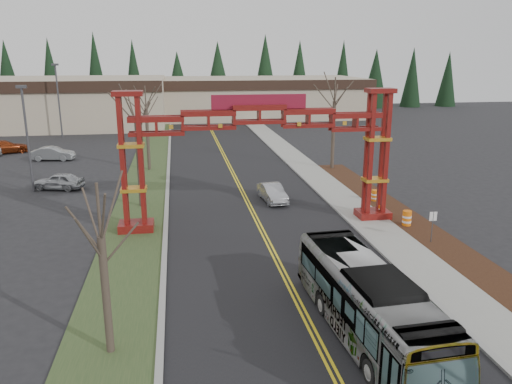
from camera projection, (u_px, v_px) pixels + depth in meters
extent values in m
cube|color=black|center=(245.00, 196.00, 40.07)|extent=(12.00, 110.00, 0.02)
cube|color=yellow|center=(243.00, 196.00, 40.04)|extent=(0.12, 100.00, 0.01)
cube|color=yellow|center=(246.00, 196.00, 40.08)|extent=(0.12, 100.00, 0.01)
cube|color=#979692|center=(319.00, 192.00, 40.98)|extent=(0.30, 110.00, 0.15)
cube|color=gray|center=(336.00, 192.00, 41.20)|extent=(2.60, 110.00, 0.14)
cube|color=black|center=(466.00, 261.00, 27.31)|extent=(2.60, 50.00, 0.12)
cube|color=#2F4623|center=(143.00, 200.00, 38.84)|extent=(4.00, 110.00, 0.08)
cube|color=#979692|center=(167.00, 199.00, 39.11)|extent=(0.30, 110.00, 0.15)
cube|color=#580B0C|center=(136.00, 227.00, 32.11)|extent=(2.20, 1.60, 0.60)
cube|color=#580B0C|center=(122.00, 163.00, 30.55)|extent=(0.28, 0.28, 8.00)
cube|color=#580B0C|center=(141.00, 162.00, 30.72)|extent=(0.28, 0.28, 8.00)
cube|color=#580B0C|center=(123.00, 160.00, 31.22)|extent=(0.28, 0.28, 8.00)
cube|color=#580B0C|center=(141.00, 160.00, 31.39)|extent=(0.28, 0.28, 8.00)
cube|color=gold|center=(134.00, 189.00, 31.45)|extent=(1.60, 1.10, 0.22)
cube|color=gold|center=(131.00, 145.00, 30.71)|extent=(1.60, 1.10, 0.22)
cube|color=#580B0C|center=(127.00, 93.00, 29.88)|extent=(1.80, 1.20, 0.30)
cube|color=#580B0C|center=(373.00, 215.00, 34.54)|extent=(2.20, 1.60, 0.60)
cube|color=#580B0C|center=(371.00, 155.00, 32.98)|extent=(0.28, 0.28, 8.00)
cube|color=#580B0C|center=(386.00, 154.00, 33.15)|extent=(0.28, 0.28, 8.00)
cube|color=#580B0C|center=(367.00, 153.00, 33.65)|extent=(0.28, 0.28, 8.00)
cube|color=#580B0C|center=(382.00, 152.00, 33.82)|extent=(0.28, 0.28, 8.00)
cube|color=gold|center=(375.00, 180.00, 33.88)|extent=(1.60, 1.10, 0.22)
cube|color=gold|center=(377.00, 139.00, 33.14)|extent=(1.60, 1.10, 0.22)
cube|color=#580B0C|center=(381.00, 91.00, 32.31)|extent=(1.80, 1.20, 0.30)
cube|color=#580B0C|center=(259.00, 112.00, 31.42)|extent=(16.00, 0.90, 1.00)
cube|color=#580B0C|center=(259.00, 126.00, 31.66)|extent=(16.00, 0.90, 0.60)
cube|color=maroon|center=(259.00, 102.00, 31.25)|extent=(6.00, 0.25, 0.90)
cube|color=tan|center=(18.00, 102.00, 79.29)|extent=(46.00, 22.00, 7.50)
cube|color=tan|center=(258.00, 97.00, 93.05)|extent=(38.00, 20.00, 7.00)
cube|color=black|center=(267.00, 85.00, 82.72)|extent=(38.00, 0.40, 1.60)
cone|color=black|center=(3.00, 79.00, 96.40)|extent=(5.60, 5.60, 13.00)
cylinder|color=#382D26|center=(7.00, 109.00, 97.90)|extent=(0.80, 0.80, 1.60)
cone|color=black|center=(49.00, 79.00, 97.69)|extent=(5.60, 5.60, 13.00)
cylinder|color=#382D26|center=(52.00, 108.00, 99.19)|extent=(0.80, 0.80, 1.60)
cone|color=black|center=(94.00, 79.00, 98.98)|extent=(5.60, 5.60, 13.00)
cylinder|color=#382D26|center=(96.00, 108.00, 100.48)|extent=(0.80, 0.80, 1.60)
cone|color=black|center=(138.00, 79.00, 100.27)|extent=(5.60, 5.60, 13.00)
cylinder|color=#382D26|center=(140.00, 107.00, 101.77)|extent=(0.80, 0.80, 1.60)
cone|color=black|center=(180.00, 78.00, 101.56)|extent=(5.60, 5.60, 13.00)
cylinder|color=#382D26|center=(182.00, 106.00, 103.07)|extent=(0.80, 0.80, 1.60)
cone|color=black|center=(222.00, 78.00, 102.85)|extent=(5.60, 5.60, 13.00)
cylinder|color=#382D26|center=(223.00, 106.00, 104.36)|extent=(0.80, 0.80, 1.60)
cone|color=black|center=(263.00, 78.00, 104.14)|extent=(5.60, 5.60, 13.00)
cylinder|color=#382D26|center=(262.00, 105.00, 105.65)|extent=(0.80, 0.80, 1.60)
cone|color=black|center=(302.00, 77.00, 105.43)|extent=(5.60, 5.60, 13.00)
cylinder|color=#382D26|center=(301.00, 105.00, 106.94)|extent=(0.80, 0.80, 1.60)
cone|color=black|center=(341.00, 77.00, 106.72)|extent=(5.60, 5.60, 13.00)
cylinder|color=#382D26|center=(340.00, 104.00, 108.23)|extent=(0.80, 0.80, 1.60)
cone|color=black|center=(378.00, 77.00, 108.02)|extent=(5.60, 5.60, 13.00)
cylinder|color=#382D26|center=(377.00, 103.00, 109.52)|extent=(0.80, 0.80, 1.60)
cone|color=black|center=(415.00, 77.00, 109.31)|extent=(5.60, 5.60, 13.00)
cylinder|color=#382D26|center=(413.00, 103.00, 110.81)|extent=(0.80, 0.80, 1.60)
cone|color=black|center=(451.00, 76.00, 110.60)|extent=(5.60, 5.60, 13.00)
cylinder|color=#382D26|center=(448.00, 102.00, 112.10)|extent=(0.80, 0.80, 1.60)
imported|color=#A9ADB1|center=(368.00, 303.00, 19.68)|extent=(3.09, 10.81, 2.98)
imported|color=#A5A8AD|center=(272.00, 193.00, 38.58)|extent=(1.86, 4.24, 1.35)
imported|color=#AFB2B7|center=(59.00, 181.00, 42.05)|extent=(4.48, 2.75, 1.42)
imported|color=maroon|center=(5.00, 147.00, 57.55)|extent=(5.63, 4.12, 1.52)
imported|color=#95999C|center=(53.00, 154.00, 53.73)|extent=(4.63, 2.04, 1.48)
cylinder|color=#382D26|center=(106.00, 296.00, 18.39)|extent=(0.30, 0.30, 4.71)
cylinder|color=#382D26|center=(99.00, 211.00, 17.52)|extent=(0.11, 0.11, 2.07)
cylinder|color=#382D26|center=(139.00, 165.00, 36.53)|extent=(0.34, 0.34, 6.39)
cylinder|color=#382D26|center=(136.00, 106.00, 35.40)|extent=(0.13, 0.13, 2.32)
cylinder|color=#382D26|center=(148.00, 139.00, 48.56)|extent=(0.31, 0.31, 6.13)
cylinder|color=#382D26|center=(145.00, 97.00, 47.49)|extent=(0.12, 0.12, 2.16)
cylinder|color=#382D26|center=(333.00, 136.00, 48.98)|extent=(0.35, 0.35, 6.69)
cylinder|color=#382D26|center=(335.00, 90.00, 47.81)|extent=(0.13, 0.13, 2.38)
cylinder|color=#3F3F44|center=(28.00, 141.00, 40.38)|extent=(0.19, 0.19, 8.48)
cube|color=#3F3F44|center=(21.00, 87.00, 39.24)|extent=(0.75, 0.38, 0.24)
cylinder|color=#3F3F44|center=(59.00, 102.00, 67.77)|extent=(0.22, 0.22, 9.69)
cube|color=#3F3F44|center=(55.00, 65.00, 66.46)|extent=(0.86, 0.43, 0.27)
cylinder|color=#3F3F44|center=(432.00, 228.00, 29.73)|extent=(0.05, 0.05, 2.01)
cube|color=white|center=(433.00, 216.00, 29.54)|extent=(0.46, 0.04, 0.55)
cylinder|color=orange|center=(407.00, 219.00, 32.81)|extent=(0.58, 0.58, 1.11)
cylinder|color=white|center=(407.00, 216.00, 32.76)|extent=(0.60, 0.60, 0.13)
cylinder|color=white|center=(407.00, 221.00, 32.85)|extent=(0.60, 0.60, 0.13)
cylinder|color=orange|center=(379.00, 210.00, 34.95)|extent=(0.47, 0.47, 0.90)
cylinder|color=white|center=(380.00, 209.00, 34.92)|extent=(0.49, 0.49, 0.11)
cylinder|color=white|center=(379.00, 212.00, 34.99)|extent=(0.49, 0.49, 0.11)
cylinder|color=orange|center=(375.00, 196.00, 38.43)|extent=(0.50, 0.50, 0.96)
cylinder|color=white|center=(375.00, 194.00, 38.39)|extent=(0.52, 0.52, 0.12)
cylinder|color=white|center=(374.00, 198.00, 38.46)|extent=(0.52, 0.52, 0.12)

